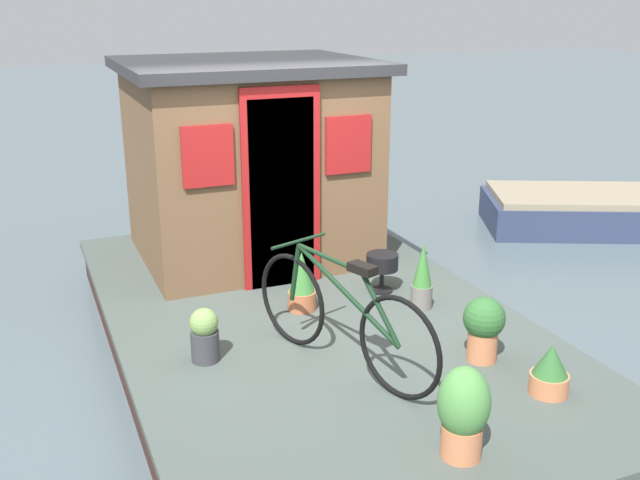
% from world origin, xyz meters
% --- Properties ---
extents(ground_plane, '(60.00, 60.00, 0.00)m').
position_xyz_m(ground_plane, '(0.00, 0.00, 0.00)').
color(ground_plane, '#4C5B60').
extents(houseboat_deck, '(5.46, 3.21, 0.39)m').
position_xyz_m(houseboat_deck, '(0.00, 0.00, 0.19)').
color(houseboat_deck, '#424C47').
rests_on(houseboat_deck, ground_plane).
extents(houseboat_cabin, '(2.05, 2.35, 1.94)m').
position_xyz_m(houseboat_cabin, '(1.62, 0.00, 1.37)').
color(houseboat_cabin, brown).
rests_on(houseboat_cabin, houseboat_deck).
extents(bicycle, '(1.69, 0.71, 0.85)m').
position_xyz_m(bicycle, '(-0.97, 0.16, 0.78)').
color(bicycle, black).
rests_on(bicycle, houseboat_deck).
extents(potted_plant_sage, '(0.30, 0.30, 0.57)m').
position_xyz_m(potted_plant_sage, '(-2.21, -0.04, 0.68)').
color(potted_plant_sage, '#C6754C').
rests_on(potted_plant_sage, houseboat_deck).
extents(potted_plant_mint, '(0.30, 0.30, 0.48)m').
position_xyz_m(potted_plant_mint, '(-1.26, -0.83, 0.66)').
color(potted_plant_mint, '#C6754C').
rests_on(potted_plant_mint, houseboat_deck).
extents(potted_plant_lavender, '(0.18, 0.18, 0.58)m').
position_xyz_m(potted_plant_lavender, '(-0.26, -0.91, 0.66)').
color(potted_plant_lavender, slate).
rests_on(potted_plant_lavender, houseboat_deck).
extents(potted_plant_succulent, '(0.24, 0.24, 0.51)m').
position_xyz_m(potted_plant_succulent, '(0.09, 0.04, 0.63)').
color(potted_plant_succulent, '#B2603D').
rests_on(potted_plant_succulent, houseboat_deck).
extents(potted_plant_thyme, '(0.26, 0.26, 0.35)m').
position_xyz_m(potted_plant_thyme, '(-1.84, -0.97, 0.55)').
color(potted_plant_thyme, '#C6754C').
rests_on(potted_plant_thyme, houseboat_deck).
extents(potted_plant_basil, '(0.21, 0.21, 0.40)m').
position_xyz_m(potted_plant_basil, '(-0.50, 1.03, 0.59)').
color(potted_plant_basil, '#38383D').
rests_on(potted_plant_basil, houseboat_deck).
extents(charcoal_grill, '(0.28, 0.28, 0.35)m').
position_xyz_m(charcoal_grill, '(0.18, -0.76, 0.65)').
color(charcoal_grill, black).
rests_on(charcoal_grill, houseboat_deck).
extents(dinghy_boat, '(2.58, 3.61, 0.49)m').
position_xyz_m(dinghy_boat, '(1.75, -5.04, 0.24)').
color(dinghy_boat, '#2D3856').
rests_on(dinghy_boat, ground_plane).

